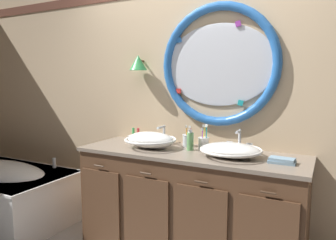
% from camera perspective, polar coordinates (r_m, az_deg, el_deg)
% --- Properties ---
extents(back_wall_assembly, '(6.40, 0.26, 2.60)m').
position_cam_1_polar(back_wall_assembly, '(2.90, 5.38, 3.96)').
color(back_wall_assembly, '#D6B78E').
rests_on(back_wall_assembly, ground_plane).
extents(vanity_counter, '(1.88, 0.64, 0.90)m').
position_cam_1_polar(vanity_counter, '(2.75, 3.80, -14.87)').
color(vanity_counter, brown).
rests_on(vanity_counter, ground_plane).
extents(bathtub, '(1.59, 0.87, 0.65)m').
position_cam_1_polar(bathtub, '(3.88, -28.15, -11.09)').
color(bathtub, white).
rests_on(bathtub, ground_plane).
extents(sink_basin_left, '(0.46, 0.46, 0.14)m').
position_cam_1_polar(sink_basin_left, '(2.74, -3.20, -3.60)').
color(sink_basin_left, white).
rests_on(sink_basin_left, vanity_counter).
extents(sink_basin_right, '(0.48, 0.48, 0.11)m').
position_cam_1_polar(sink_basin_right, '(2.46, 11.32, -5.34)').
color(sink_basin_right, white).
rests_on(sink_basin_right, vanity_counter).
extents(faucet_set_left, '(0.20, 0.15, 0.17)m').
position_cam_1_polar(faucet_set_left, '(2.95, -0.79, -2.89)').
color(faucet_set_left, silver).
rests_on(faucet_set_left, vanity_counter).
extents(faucet_set_right, '(0.22, 0.13, 0.18)m').
position_cam_1_polar(faucet_set_right, '(2.69, 12.79, -3.99)').
color(faucet_set_right, silver).
rests_on(faucet_set_right, vanity_counter).
extents(toothbrush_holder_left, '(0.09, 0.09, 0.19)m').
position_cam_1_polar(toothbrush_holder_left, '(2.80, 3.54, -3.62)').
color(toothbrush_holder_left, silver).
rests_on(toothbrush_holder_left, vanity_counter).
extents(toothbrush_holder_right, '(0.10, 0.10, 0.22)m').
position_cam_1_polar(toothbrush_holder_right, '(2.69, 6.46, -4.08)').
color(toothbrush_holder_right, white).
rests_on(toothbrush_holder_right, vanity_counter).
extents(soap_dispenser, '(0.06, 0.06, 0.18)m').
position_cam_1_polar(soap_dispenser, '(2.65, 4.04, -3.80)').
color(soap_dispenser, '#6BAD66').
rests_on(soap_dispenser, vanity_counter).
extents(folded_hand_towel, '(0.19, 0.11, 0.04)m').
position_cam_1_polar(folded_hand_towel, '(2.38, 19.94, -6.94)').
color(folded_hand_towel, '#7593A8').
rests_on(folded_hand_towel, vanity_counter).
extents(toiletry_basket, '(0.12, 0.11, 0.13)m').
position_cam_1_polar(toiletry_basket, '(3.07, -5.85, -3.16)').
color(toiletry_basket, beige).
rests_on(toiletry_basket, vanity_counter).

